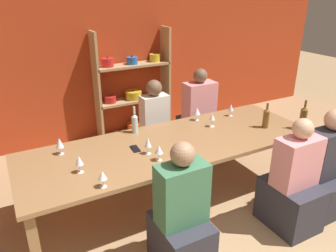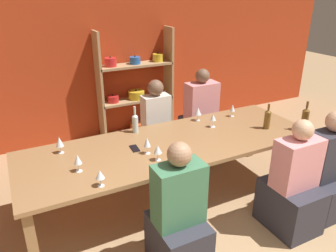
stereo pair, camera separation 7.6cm
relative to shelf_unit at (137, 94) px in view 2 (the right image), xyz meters
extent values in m
cube|color=#B23819|center=(-0.53, 0.20, 0.69)|extent=(8.80, 0.06, 2.70)
cube|color=tan|center=(-0.59, 0.00, 0.17)|extent=(0.04, 0.30, 1.67)
cube|color=tan|center=(0.57, 0.00, 0.17)|extent=(0.04, 0.30, 1.67)
cube|color=tan|center=(-0.01, 0.00, -0.64)|extent=(1.16, 0.30, 0.04)
cylinder|color=#E0561E|center=(-0.01, 0.00, -0.56)|extent=(0.25, 0.25, 0.14)
sphere|color=black|center=(-0.01, 0.00, -0.47)|extent=(0.02, 0.02, 0.02)
cylinder|color=#235BAD|center=(0.37, 0.00, -0.56)|extent=(0.23, 0.23, 0.13)
sphere|color=black|center=(0.37, 0.00, -0.48)|extent=(0.02, 0.02, 0.02)
cube|color=tan|center=(-0.01, 0.00, -0.09)|extent=(1.16, 0.30, 0.04)
cylinder|color=red|center=(-0.40, 0.00, -0.02)|extent=(0.18, 0.18, 0.10)
sphere|color=black|center=(-0.40, 0.00, 0.05)|extent=(0.02, 0.02, 0.02)
cylinder|color=gold|center=(-0.01, 0.00, 0.00)|extent=(0.25, 0.25, 0.13)
sphere|color=black|center=(-0.01, 0.00, 0.07)|extent=(0.02, 0.02, 0.02)
cube|color=tan|center=(-0.01, 0.00, 0.47)|extent=(1.16, 0.30, 0.04)
cylinder|color=red|center=(-0.40, 0.00, 0.55)|extent=(0.18, 0.18, 0.13)
sphere|color=black|center=(-0.40, 0.00, 0.63)|extent=(0.02, 0.02, 0.02)
cylinder|color=#235BAD|center=(-0.01, 0.00, 0.54)|extent=(0.17, 0.17, 0.11)
sphere|color=black|center=(-0.01, 0.00, 0.61)|extent=(0.02, 0.02, 0.02)
cylinder|color=gold|center=(0.37, 0.00, 0.55)|extent=(0.17, 0.17, 0.12)
sphere|color=black|center=(0.37, 0.00, 0.62)|extent=(0.02, 0.02, 0.02)
cube|color=olive|center=(-0.38, -1.92, 0.05)|extent=(3.12, 1.07, 0.04)
cube|color=olive|center=(-1.86, -2.38, -0.31)|extent=(0.08, 0.08, 0.69)
cube|color=olive|center=(1.11, -2.38, -0.31)|extent=(0.08, 0.08, 0.69)
cube|color=olive|center=(-1.86, -1.46, -0.31)|extent=(0.08, 0.08, 0.69)
cube|color=olive|center=(1.11, -1.46, -0.31)|extent=(0.08, 0.08, 0.69)
cylinder|color=#B2C6C1|center=(-0.62, -1.50, 0.17)|extent=(0.07, 0.07, 0.19)
cone|color=#B2C6C1|center=(-0.62, -1.50, 0.27)|extent=(0.07, 0.07, 0.03)
cylinder|color=#B2C6C1|center=(-0.62, -1.50, 0.33)|extent=(0.03, 0.03, 0.09)
cylinder|color=brown|center=(0.76, -2.08, 0.17)|extent=(0.07, 0.07, 0.20)
cone|color=brown|center=(0.76, -2.08, 0.29)|extent=(0.07, 0.07, 0.03)
cylinder|color=brown|center=(0.76, -2.08, 0.33)|extent=(0.03, 0.03, 0.07)
cylinder|color=brown|center=(1.10, -2.31, 0.19)|extent=(0.08, 0.08, 0.23)
cone|color=brown|center=(1.10, -2.31, 0.32)|extent=(0.08, 0.08, 0.04)
cylinder|color=brown|center=(1.10, -2.31, 0.38)|extent=(0.03, 0.03, 0.08)
cylinder|color=white|center=(-1.27, -2.37, 0.07)|extent=(0.06, 0.06, 0.00)
cylinder|color=white|center=(-1.27, -2.37, 0.11)|extent=(0.01, 0.01, 0.07)
cone|color=white|center=(-1.27, -2.37, 0.18)|extent=(0.07, 0.07, 0.07)
cylinder|color=beige|center=(-1.27, -2.37, 0.16)|extent=(0.04, 0.04, 0.03)
cylinder|color=white|center=(-0.71, -2.02, 0.07)|extent=(0.06, 0.06, 0.00)
cylinder|color=white|center=(-0.71, -2.02, 0.11)|extent=(0.01, 0.01, 0.07)
cone|color=white|center=(-0.71, -2.02, 0.20)|extent=(0.07, 0.07, 0.09)
cylinder|color=white|center=(-1.46, -1.63, 0.07)|extent=(0.06, 0.06, 0.00)
cylinder|color=white|center=(-1.46, -1.63, 0.11)|extent=(0.01, 0.01, 0.07)
cone|color=white|center=(-1.46, -1.63, 0.19)|extent=(0.07, 0.07, 0.10)
cylinder|color=beige|center=(-1.46, -1.63, 0.17)|extent=(0.04, 0.04, 0.04)
cylinder|color=white|center=(0.18, -1.52, 0.07)|extent=(0.06, 0.06, 0.00)
cylinder|color=white|center=(0.18, -1.52, 0.11)|extent=(0.01, 0.01, 0.07)
cone|color=white|center=(0.18, -1.52, 0.19)|extent=(0.08, 0.08, 0.09)
cylinder|color=white|center=(0.23, -1.77, 0.07)|extent=(0.06, 0.06, 0.00)
cylinder|color=white|center=(0.23, -1.77, 0.12)|extent=(0.01, 0.01, 0.08)
cone|color=white|center=(0.23, -1.77, 0.19)|extent=(0.07, 0.07, 0.07)
cylinder|color=maroon|center=(0.23, -1.77, 0.17)|extent=(0.04, 0.04, 0.03)
cylinder|color=white|center=(0.64, -1.60, 0.07)|extent=(0.06, 0.06, 0.00)
cylinder|color=white|center=(0.64, -1.60, 0.11)|extent=(0.01, 0.01, 0.07)
cone|color=white|center=(0.64, -1.60, 0.19)|extent=(0.06, 0.06, 0.09)
cylinder|color=white|center=(-0.67, -2.19, 0.07)|extent=(0.06, 0.06, 0.00)
cylinder|color=white|center=(-0.67, -2.19, 0.11)|extent=(0.01, 0.01, 0.07)
cone|color=white|center=(-0.67, -2.19, 0.19)|extent=(0.08, 0.08, 0.08)
cylinder|color=maroon|center=(-0.67, -2.19, 0.17)|extent=(0.04, 0.04, 0.03)
cylinder|color=white|center=(-1.38, -2.06, 0.07)|extent=(0.06, 0.06, 0.00)
cylinder|color=white|center=(-1.38, -2.06, 0.11)|extent=(0.01, 0.01, 0.07)
cone|color=white|center=(-1.38, -2.06, 0.19)|extent=(0.07, 0.07, 0.09)
cylinder|color=maroon|center=(-1.38, -2.06, 0.17)|extent=(0.04, 0.04, 0.03)
cube|color=black|center=(-0.78, -1.87, 0.08)|extent=(0.08, 0.16, 0.01)
cube|color=#2D2D38|center=(0.98, -2.77, -0.46)|extent=(0.43, 0.53, 0.40)
cube|color=#2D2D38|center=(0.98, -2.77, 0.00)|extent=(0.43, 0.24, 0.52)
cube|color=#2D2D38|center=(0.58, -0.99, -0.42)|extent=(0.45, 0.56, 0.48)
cube|color=pink|center=(0.58, -0.99, 0.09)|extent=(0.45, 0.24, 0.54)
sphere|color=brown|center=(0.58, -0.99, 0.46)|extent=(0.19, 0.19, 0.19)
cube|color=#2D2D38|center=(0.47, -2.81, -0.42)|extent=(0.43, 0.54, 0.47)
cube|color=pink|center=(0.47, -2.81, 0.06)|extent=(0.43, 0.24, 0.49)
sphere|color=tan|center=(0.47, -2.81, 0.40)|extent=(0.19, 0.19, 0.19)
cube|color=#2D2D38|center=(-0.19, -1.11, -0.43)|extent=(0.35, 0.44, 0.45)
cube|color=silver|center=(-0.19, -1.11, 0.06)|extent=(0.35, 0.19, 0.53)
sphere|color=brown|center=(-0.19, -1.11, 0.43)|extent=(0.20, 0.20, 0.20)
cube|color=#2D2D38|center=(-0.75, -2.75, -0.43)|extent=(0.41, 0.51, 0.45)
cube|color=#3D7551|center=(-0.75, -2.75, 0.06)|extent=(0.41, 0.22, 0.53)
sphere|color=#9E7556|center=(-0.75, -2.75, 0.42)|extent=(0.19, 0.19, 0.19)
camera|label=1|loc=(-1.88, -4.61, 1.57)|focal=35.00mm
camera|label=2|loc=(-1.81, -4.64, 1.57)|focal=35.00mm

